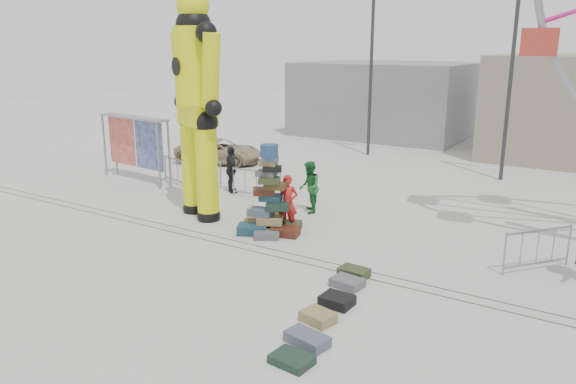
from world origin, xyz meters
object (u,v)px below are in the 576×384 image
Objects in this scene: suitcase_tower at (270,208)px; steamer_trunk at (264,214)px; pedestrian_red at (288,203)px; pedestrian_green at (309,187)px; banner_scaffold at (134,133)px; crash_test_dummy at (197,98)px; barricade_dummy_c at (257,184)px; barricade_wheel_front at (537,249)px; lamp_post_right at (514,71)px; pedestrian_black at (231,170)px; barricade_dummy_a at (177,172)px; lamp_post_left at (373,65)px; parked_suv at (219,151)px; barricade_dummy_b at (205,171)px.

steamer_trunk is at bearing 110.64° from suitcase_tower.
pedestrian_green is at bearing 82.83° from pedestrian_red.
crash_test_dummy is at bearing -17.00° from banner_scaffold.
banner_scaffold is at bearing 140.51° from suitcase_tower.
barricade_wheel_front is (9.85, -1.67, 0.00)m from barricade_dummy_c.
lamp_post_right reaches higher than crash_test_dummy.
barricade_dummy_a is at bearing 44.95° from pedestrian_black.
barricade_dummy_a is (-3.54, 2.65, -3.34)m from crash_test_dummy.
pedestrian_black is (2.53, 0.29, 0.34)m from barricade_dummy_a.
lamp_post_left is 8.68m from parked_suv.
lamp_post_right is 14.06m from barricade_dummy_a.
lamp_post_left is 12.13m from banner_scaffold.
steamer_trunk is at bearing -81.71° from lamp_post_left.
barricade_dummy_b is at bearing -144.34° from lamp_post_right.
barricade_wheel_front is at bearing -13.87° from suitcase_tower.
steamer_trunk is (-5.25, -10.00, -4.25)m from lamp_post_right.
barricade_dummy_a is (-10.86, -8.01, -3.93)m from lamp_post_right.
lamp_post_left is 10.70m from barricade_dummy_c.
barricade_wheel_front is 1.14× the size of pedestrian_green.
lamp_post_left is 10.45m from pedestrian_black.
steamer_trunk is (-0.79, 0.82, -0.53)m from suitcase_tower.
lamp_post_right is 12.28m from suitcase_tower.
barricade_wheel_front is at bearing -12.45° from pedestrian_red.
crash_test_dummy is at bearing -83.14° from pedestrian_green.
lamp_post_left reaches higher than suitcase_tower.
pedestrian_green is at bearing 67.86° from suitcase_tower.
pedestrian_red reaches higher than barricade_dummy_b.
barricade_dummy_b and barricade_wheel_front have the same top height.
suitcase_tower is at bearing -145.84° from pedestrian_red.
steamer_trunk is at bearing -148.84° from parked_suv.
pedestrian_green is at bearing 14.18° from barricade_dummy_a.
banner_scaffold is at bearing 156.72° from parked_suv.
lamp_post_right is 12.07m from steamer_trunk.
barricade_wheel_front is at bearing -12.79° from steamer_trunk.
crash_test_dummy is at bearing 153.60° from suitcase_tower.
barricade_dummy_a is (-5.61, 1.99, 0.32)m from steamer_trunk.
pedestrian_black is (-3.09, 2.28, 0.66)m from steamer_trunk.
barricade_dummy_b is at bearing 118.06° from barricade_wheel_front.
banner_scaffold is 2.11× the size of pedestrian_black.
parked_suv reaches higher than barricade_dummy_c.
lamp_post_left reaches higher than pedestrian_green.
pedestrian_black reaches higher than barricade_dummy_b.
barricade_dummy_b is (2.68, 1.15, -1.47)m from banner_scaffold.
barricade_dummy_c is at bearing 115.13° from steamer_trunk.
parked_suv is at bearing 122.56° from steamer_trunk.
parked_suv is (-5.23, 4.25, 0.02)m from barricade_dummy_c.
banner_scaffold reaches higher than steamer_trunk.
pedestrian_red is 2.00m from pedestrian_green.
lamp_post_left reaches higher than barricade_dummy_b.
lamp_post_right is at bearing 46.89° from steamer_trunk.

